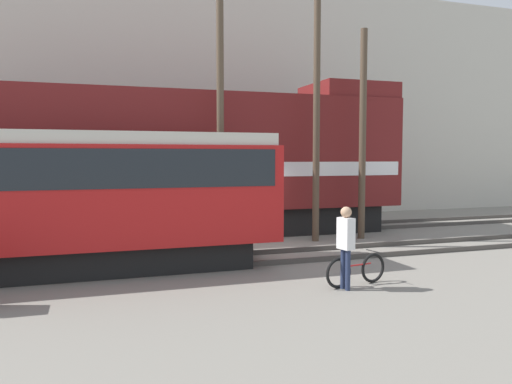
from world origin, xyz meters
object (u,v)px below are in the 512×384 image
utility_pole_left (220,117)px  person (346,239)px  bicycle (356,270)px  utility_pole_right (363,135)px  utility_pole_center (317,100)px  streetcar (25,194)px  freight_locomotive (166,163)px

utility_pole_left → person: bearing=-77.9°
bicycle → utility_pole_right: bearing=58.8°
person → utility_pole_left: 6.63m
person → utility_pole_left: (-1.25, 5.80, 2.96)m
utility_pole_center → utility_pole_right: size_ratio=1.31×
utility_pole_right → bicycle: bearing=-121.2°
utility_pole_right → streetcar: bearing=-167.2°
bicycle → utility_pole_center: 7.26m
bicycle → utility_pole_left: size_ratio=0.20×
freight_locomotive → utility_pole_right: size_ratio=2.43×
freight_locomotive → streetcar: size_ratio=1.44×
streetcar → person: 7.47m
freight_locomotive → utility_pole_center: size_ratio=1.85×
streetcar → person: size_ratio=6.78×
freight_locomotive → streetcar: freight_locomotive is taller
bicycle → utility_pole_left: bearing=106.4°
streetcar → bicycle: bearing=-24.8°
utility_pole_left → utility_pole_center: (3.28, 0.00, 0.64)m
bicycle → utility_pole_left: utility_pole_left is taller
freight_locomotive → streetcar: 6.20m
streetcar → bicycle: 7.84m
person → utility_pole_center: (2.03, 5.80, 3.61)m
streetcar → freight_locomotive: bearing=49.8°
person → utility_pole_center: utility_pole_center is taller
streetcar → utility_pole_center: utility_pole_center is taller
freight_locomotive → utility_pole_right: (6.37, -2.35, 0.95)m
freight_locomotive → person: (2.60, -8.15, -1.54)m
streetcar → utility_pole_left: bearing=23.8°
freight_locomotive → streetcar: bearing=-130.2°
streetcar → utility_pole_center: size_ratio=1.28×
bicycle → person: (-0.39, -0.23, 0.75)m
streetcar → person: (6.57, -3.44, -0.86)m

